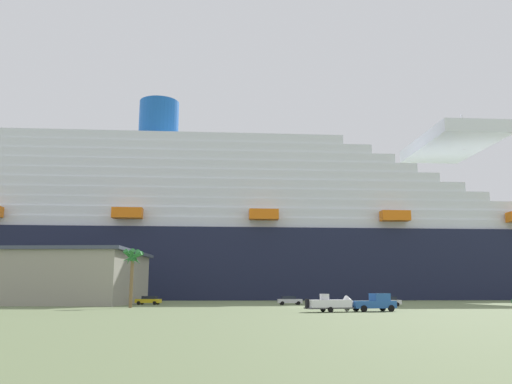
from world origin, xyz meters
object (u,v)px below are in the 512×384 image
Objects in this scene: parked_car_silver_sedan at (289,300)px; parked_car_yellow_taxi at (149,300)px; pickup_truck at (374,303)px; palm_tree at (132,261)px; small_boat_on_trailer at (334,304)px; cruise_ship at (247,235)px; parked_car_white_van at (387,301)px.

parked_car_silver_sedan and parked_car_yellow_taxi have the same top height.
palm_tree reaches higher than pickup_truck.
palm_tree is at bearing 147.52° from small_boat_on_trailer.
pickup_truck is 37.08m from palm_tree.
palm_tree is (-20.49, -76.16, -12.14)m from cruise_ship.
small_boat_on_trailer reaches higher than parked_car_white_van.
parked_car_white_van and parked_car_yellow_taxi have the same top height.
palm_tree is at bearing -172.34° from parked_car_white_van.
cruise_ship reaches higher than small_boat_on_trailer.
palm_tree is (-27.49, 17.50, 6.07)m from small_boat_on_trailer.
parked_car_yellow_taxi is (-27.38, 35.06, -0.13)m from small_boat_on_trailer.
parked_car_silver_sedan and parked_car_white_van have the same top height.
parked_car_white_van is at bearing -73.76° from cruise_ship.
cruise_ship is at bearing 95.15° from parked_car_silver_sedan.
cruise_ship is 63.89m from parked_car_silver_sedan.
small_boat_on_trailer reaches higher than parked_car_yellow_taxi.
cruise_ship is 75.83m from parked_car_white_van.
parked_car_white_van is at bearing 69.21° from pickup_truck.
cruise_ship reaches higher than palm_tree.
parked_car_yellow_taxi is at bearing 174.80° from parked_car_silver_sedan.
parked_car_yellow_taxi is (-40.96, 12.04, -0.00)m from parked_car_white_van.
cruise_ship reaches higher than parked_car_silver_sedan.
palm_tree is 30.73m from parked_car_silver_sedan.
pickup_truck is at bearing -26.25° from palm_tree.
pickup_truck is 32.12m from parked_car_silver_sedan.
cruise_ship is at bearing 70.82° from parked_car_yellow_taxi.
cruise_ship is 95.67m from small_boat_on_trailer.
palm_tree reaches higher than small_boat_on_trailer.
cruise_ship is 64.70m from parked_car_yellow_taxi.
pickup_truck is at bearing -45.88° from parked_car_yellow_taxi.
parked_car_silver_sedan is 0.92× the size of parked_car_yellow_taxi.
small_boat_on_trailer is 32.74m from parked_car_silver_sedan.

